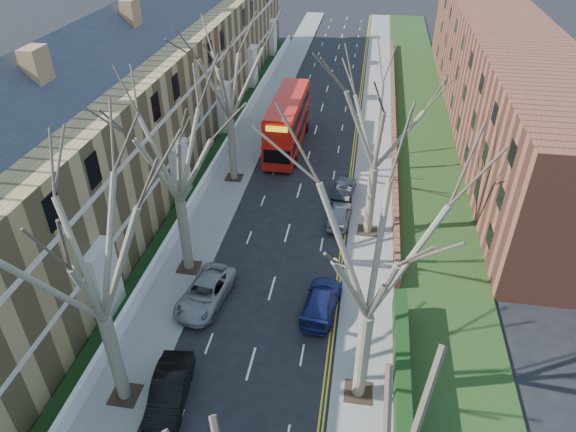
% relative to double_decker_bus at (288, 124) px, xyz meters
% --- Properties ---
extents(pavement_left, '(3.00, 102.00, 0.12)m').
position_rel_double_decker_bus_xyz_m(pavement_left, '(-3.79, 4.21, -2.27)').
color(pavement_left, slate).
rests_on(pavement_left, ground).
extents(pavement_right, '(3.00, 102.00, 0.12)m').
position_rel_double_decker_bus_xyz_m(pavement_right, '(8.21, 4.21, -2.27)').
color(pavement_right, slate).
rests_on(pavement_right, ground).
extents(terrace_left, '(9.70, 78.00, 13.60)m').
position_rel_double_decker_bus_xyz_m(terrace_left, '(-11.44, -3.79, 3.20)').
color(terrace_left, '#98814D').
rests_on(terrace_left, ground).
extents(flats_right, '(13.97, 54.00, 10.00)m').
position_rel_double_decker_bus_xyz_m(flats_right, '(19.67, 8.21, 2.66)').
color(flats_right, brown).
rests_on(flats_right, ground).
extents(front_wall_left, '(0.30, 78.00, 1.00)m').
position_rel_double_decker_bus_xyz_m(front_wall_left, '(-5.44, -3.79, -1.71)').
color(front_wall_left, white).
rests_on(front_wall_left, ground).
extents(grass_verge_right, '(6.00, 102.00, 0.06)m').
position_rel_double_decker_bus_xyz_m(grass_verge_right, '(12.71, 4.21, -2.18)').
color(grass_verge_right, '#213914').
rests_on(grass_verge_right, ground).
extents(tree_left_mid, '(10.50, 10.50, 14.71)m').
position_rel_double_decker_bus_xyz_m(tree_left_mid, '(-3.49, -28.79, 7.23)').
color(tree_left_mid, '#736852').
rests_on(tree_left_mid, ground).
extents(tree_left_far, '(10.15, 10.15, 14.22)m').
position_rel_double_decker_bus_xyz_m(tree_left_far, '(-3.49, -18.79, 6.91)').
color(tree_left_far, '#736852').
rests_on(tree_left_far, ground).
extents(tree_left_dist, '(10.50, 10.50, 14.71)m').
position_rel_double_decker_bus_xyz_m(tree_left_dist, '(-3.49, -6.79, 7.23)').
color(tree_left_dist, '#736852').
rests_on(tree_left_dist, ground).
extents(tree_right_mid, '(10.50, 10.50, 14.71)m').
position_rel_double_decker_bus_xyz_m(tree_right_mid, '(7.91, -26.79, 7.23)').
color(tree_right_mid, '#736852').
rests_on(tree_right_mid, ground).
extents(tree_right_far, '(10.15, 10.15, 14.22)m').
position_rel_double_decker_bus_xyz_m(tree_right_far, '(7.91, -12.79, 6.92)').
color(tree_right_far, '#736852').
rests_on(tree_right_far, ground).
extents(double_decker_bus, '(2.94, 11.34, 4.72)m').
position_rel_double_decker_bus_xyz_m(double_decker_bus, '(0.00, 0.00, 0.00)').
color(double_decker_bus, '#BA140D').
rests_on(double_decker_bus, ground).
extents(car_left_mid, '(2.11, 4.72, 1.51)m').
position_rel_double_decker_bus_xyz_m(car_left_mid, '(-1.17, -28.65, -1.57)').
color(car_left_mid, black).
rests_on(car_left_mid, ground).
extents(car_left_far, '(3.04, 5.39, 1.42)m').
position_rel_double_decker_bus_xyz_m(car_left_far, '(-1.49, -21.59, -1.62)').
color(car_left_far, gray).
rests_on(car_left_far, ground).
extents(car_right_near, '(2.39, 4.88, 1.37)m').
position_rel_double_decker_bus_xyz_m(car_right_near, '(5.45, -21.18, -1.64)').
color(car_right_near, navy).
rests_on(car_right_near, ground).
extents(car_right_mid, '(1.84, 4.01, 1.33)m').
position_rel_double_decker_bus_xyz_m(car_right_mid, '(5.79, -11.82, -1.66)').
color(car_right_mid, gray).
rests_on(car_right_mid, ground).
extents(car_right_far, '(1.84, 4.14, 1.32)m').
position_rel_double_decker_bus_xyz_m(car_right_far, '(5.87, -8.17, -1.67)').
color(car_right_far, black).
rests_on(car_right_far, ground).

